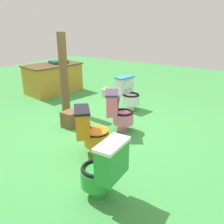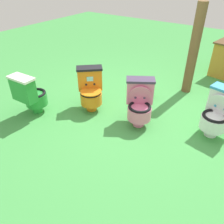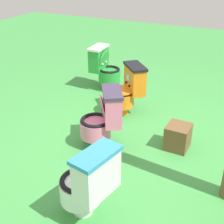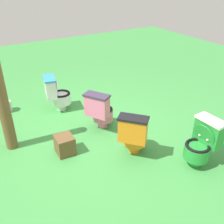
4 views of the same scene
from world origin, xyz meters
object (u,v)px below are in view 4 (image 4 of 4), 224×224
object	(u,v)px
small_crate	(65,145)
lemon_bucket	(6,106)
toilet_orange	(134,134)
toilet_white	(56,93)
wooden_post	(2,102)
toilet_green	(202,142)
toilet_pink	(100,110)

from	to	relation	value
small_crate	lemon_bucket	xyz separation A→B (m)	(1.89, 0.51, -0.03)
toilet_orange	lemon_bucket	size ratio (longest dim) A/B	2.63
toilet_white	wooden_post	bearing A→B (deg)	-41.47
toilet_green	toilet_pink	bearing A→B (deg)	24.25
toilet_orange	lemon_bucket	bearing A→B (deg)	167.81
toilet_white	toilet_pink	distance (m)	1.15
toilet_pink	small_crate	world-z (taller)	toilet_pink
toilet_white	wooden_post	distance (m)	1.45
toilet_orange	lemon_bucket	distance (m)	2.86
toilet_green	lemon_bucket	bearing A→B (deg)	31.75
toilet_orange	toilet_pink	distance (m)	0.92
lemon_bucket	toilet_orange	bearing A→B (deg)	-150.08
toilet_pink	small_crate	size ratio (longest dim) A/B	2.40
toilet_orange	toilet_green	distance (m)	1.00
toilet_green	lemon_bucket	xyz separation A→B (m)	(3.16, 2.14, -0.26)
toilet_green	toilet_orange	bearing A→B (deg)	43.85
wooden_post	toilet_green	bearing A→B (deg)	-128.78
lemon_bucket	wooden_post	bearing A→B (deg)	172.20
toilet_pink	wooden_post	world-z (taller)	wooden_post
wooden_post	toilet_orange	bearing A→B (deg)	-126.26
toilet_orange	wooden_post	xyz separation A→B (m)	(1.17, 1.60, 0.46)
toilet_white	wooden_post	size ratio (longest dim) A/B	0.44
wooden_post	small_crate	size ratio (longest dim) A/B	5.50
toilet_white	toilet_pink	size ratio (longest dim) A/B	1.00
wooden_post	lemon_bucket	size ratio (longest dim) A/B	6.04
toilet_white	wooden_post	world-z (taller)	wooden_post
small_crate	lemon_bucket	world-z (taller)	small_crate
toilet_orange	toilet_pink	world-z (taller)	same
toilet_green	lemon_bucket	size ratio (longest dim) A/B	2.63
wooden_post	toilet_white	bearing A→B (deg)	-53.47
toilet_pink	small_crate	distance (m)	0.92
toilet_pink	lemon_bucket	bearing A→B (deg)	-170.72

